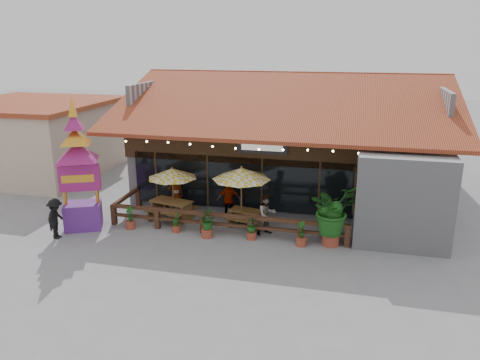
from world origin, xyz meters
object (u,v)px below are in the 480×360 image
(picnic_table_right, at_px, (247,215))
(thai_sign_tower, at_px, (77,155))
(umbrella_right, at_px, (241,174))
(pedestrian, at_px, (56,219))
(tropical_plant, at_px, (332,211))
(umbrella_left, at_px, (172,173))
(picnic_table_left, at_px, (172,207))

(picnic_table_right, distance_m, thai_sign_tower, 7.40)
(umbrella_right, relative_size, pedestrian, 1.73)
(picnic_table_right, distance_m, pedestrian, 7.74)
(tropical_plant, bearing_deg, pedestrian, -169.93)
(umbrella_left, xyz_separation_m, thai_sign_tower, (-3.23, -2.08, 1.12))
(picnic_table_left, distance_m, tropical_plant, 7.13)
(umbrella_right, height_order, thai_sign_tower, thai_sign_tower)
(picnic_table_left, distance_m, pedestrian, 4.78)
(umbrella_left, bearing_deg, tropical_plant, -11.10)
(umbrella_left, bearing_deg, umbrella_right, -4.59)
(umbrella_right, bearing_deg, pedestrian, -156.28)
(picnic_table_right, relative_size, tropical_plant, 0.69)
(picnic_table_right, bearing_deg, umbrella_right, -172.04)
(umbrella_right, relative_size, picnic_table_right, 1.68)
(umbrella_left, bearing_deg, picnic_table_left, -89.60)
(picnic_table_left, bearing_deg, umbrella_right, -0.05)
(tropical_plant, bearing_deg, thai_sign_tower, -176.03)
(picnic_table_left, bearing_deg, umbrella_left, 90.40)
(umbrella_right, distance_m, tropical_plant, 4.08)
(umbrella_left, xyz_separation_m, pedestrian, (-3.69, -3.27, -1.21))
(picnic_table_right, distance_m, tropical_plant, 3.88)
(picnic_table_left, bearing_deg, picnic_table_right, 0.52)
(umbrella_left, height_order, tropical_plant, tropical_plant)
(umbrella_left, height_order, thai_sign_tower, thai_sign_tower)
(thai_sign_tower, relative_size, pedestrian, 3.62)
(thai_sign_tower, bearing_deg, umbrella_left, 32.81)
(umbrella_right, xyz_separation_m, picnic_table_right, (0.24, 0.03, -1.82))
(picnic_table_left, xyz_separation_m, picnic_table_right, (3.41, 0.03, -0.11))
(tropical_plant, bearing_deg, picnic_table_left, 170.90)
(umbrella_right, xyz_separation_m, tropical_plant, (3.83, -1.12, -0.88))
(picnic_table_left, bearing_deg, thai_sign_tower, -150.47)
(picnic_table_right, bearing_deg, thai_sign_tower, -164.34)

